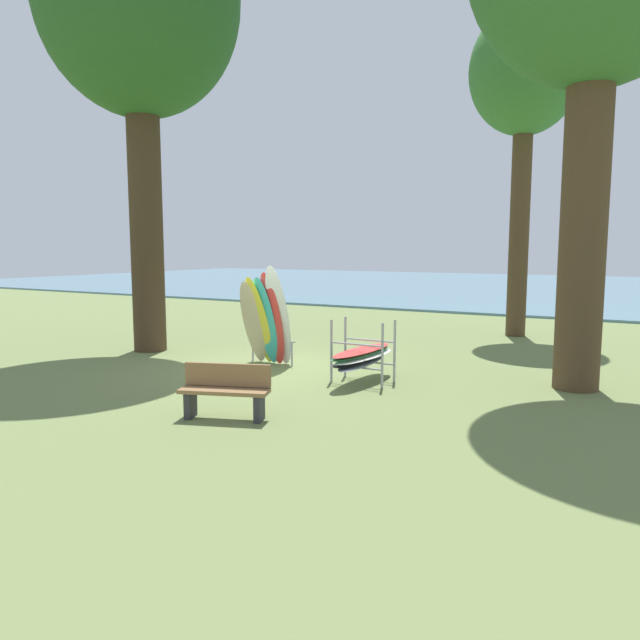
# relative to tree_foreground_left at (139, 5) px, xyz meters

# --- Properties ---
(ground_plane) EXTENTS (80.00, 80.00, 0.00)m
(ground_plane) POSITION_rel_tree_foreground_left_xyz_m (3.86, -0.54, -8.53)
(ground_plane) COLOR olive
(lake_water) EXTENTS (80.00, 36.00, 0.10)m
(lake_water) POSITION_rel_tree_foreground_left_xyz_m (3.86, 30.42, -8.48)
(lake_water) COLOR slate
(lake_water) RESTS_ON ground
(tree_foreground_left) EXTENTS (4.94, 4.94, 11.55)m
(tree_foreground_left) POSITION_rel_tree_foreground_left_xyz_m (0.00, 0.00, 0.00)
(tree_foreground_left) COLOR #42301E
(tree_foreground_left) RESTS_ON ground
(tree_mid_behind) EXTENTS (3.21, 3.21, 9.61)m
(tree_mid_behind) POSITION_rel_tree_foreground_left_xyz_m (7.70, 7.42, -1.02)
(tree_mid_behind) COLOR #4C3823
(tree_mid_behind) RESTS_ON ground
(leaning_board_pile) EXTENTS (1.28, 0.81, 2.29)m
(leaning_board_pile) POSITION_rel_tree_foreground_left_xyz_m (3.76, -0.14, -7.50)
(leaning_board_pile) COLOR #C6B289
(leaning_board_pile) RESTS_ON ground
(board_storage_rack) EXTENTS (1.15, 2.13, 1.25)m
(board_storage_rack) POSITION_rel_tree_foreground_left_xyz_m (6.39, -0.60, -8.01)
(board_storage_rack) COLOR #9EA0A5
(board_storage_rack) RESTS_ON ground
(park_bench) EXTENTS (1.46, 0.86, 0.85)m
(park_bench) POSITION_rel_tree_foreground_left_xyz_m (5.65, -3.97, -8.08)
(park_bench) COLOR #2D2D33
(park_bench) RESTS_ON ground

